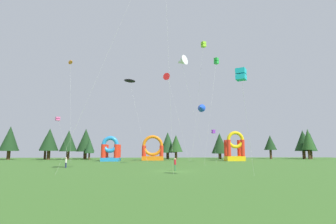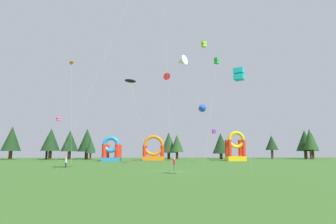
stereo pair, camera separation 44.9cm
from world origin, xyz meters
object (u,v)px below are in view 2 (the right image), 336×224
(kite_purple_box, at_px, (214,131))
(kite_green_box, at_px, (217,61))
(kite_red_delta, at_px, (168,77))
(inflatable_orange_dome, at_px, (236,150))
(kite_orange_parafoil, at_px, (71,63))
(kite_blue_delta, at_px, (201,107))
(person_midfield, at_px, (66,162))
(kite_cyan_box, at_px, (239,74))
(inflatable_blue_arch, at_px, (112,152))
(kite_lime_box, at_px, (204,45))
(kite_black_parafoil, at_px, (130,81))
(kite_white_delta, at_px, (181,61))
(kite_pink_box, at_px, (59,119))
(person_near_camera, at_px, (174,163))
(inflatable_red_slide, at_px, (154,151))

(kite_purple_box, xyz_separation_m, kite_green_box, (-0.85, -8.05, 13.29))
(kite_red_delta, bearing_deg, inflatable_orange_dome, 34.38)
(kite_orange_parafoil, xyz_separation_m, kite_blue_delta, (30.34, -0.25, -10.44))
(kite_orange_parafoil, height_order, person_midfield, kite_orange_parafoil)
(kite_red_delta, xyz_separation_m, inflatable_orange_dome, (17.03, 11.65, -14.88))
(kite_cyan_box, bearing_deg, inflatable_blue_arch, 115.40)
(kite_lime_box, relative_size, inflatable_orange_dome, 3.40)
(kite_cyan_box, bearing_deg, kite_black_parafoil, 112.77)
(kite_blue_delta, height_order, kite_green_box, kite_green_box)
(person_midfield, bearing_deg, inflatable_blue_arch, 106.72)
(kite_green_box, xyz_separation_m, person_midfield, (-25.43, -8.03, -19.05))
(kite_cyan_box, bearing_deg, kite_white_delta, 100.31)
(kite_white_delta, height_order, kite_pink_box, kite_white_delta)
(kite_orange_parafoil, bearing_deg, kite_green_box, -18.30)
(kite_red_delta, distance_m, inflatable_blue_arch, 23.26)
(kite_pink_box, height_order, person_near_camera, kite_pink_box)
(kite_cyan_box, distance_m, kite_orange_parafoil, 47.26)
(kite_white_delta, bearing_deg, person_near_camera, -100.57)
(kite_lime_box, relative_size, kite_pink_box, 2.51)
(kite_green_box, bearing_deg, kite_red_delta, 158.41)
(inflatable_blue_arch, xyz_separation_m, inflatable_red_slide, (10.00, 4.67, 0.02))
(person_midfield, relative_size, person_near_camera, 0.97)
(kite_black_parafoil, xyz_separation_m, person_near_camera, (8.62, -23.42, -17.22))
(person_near_camera, xyz_separation_m, inflatable_orange_dome, (16.85, 29.84, 1.80))
(inflatable_blue_arch, distance_m, inflatable_orange_dome, 30.26)
(kite_red_delta, height_order, inflatable_blue_arch, kite_red_delta)
(kite_pink_box, height_order, person_midfield, kite_pink_box)
(inflatable_red_slide, bearing_deg, kite_red_delta, -78.62)
(kite_cyan_box, bearing_deg, kite_orange_parafoil, 128.43)
(kite_lime_box, height_order, kite_cyan_box, kite_lime_box)
(person_near_camera, relative_size, inflatable_orange_dome, 0.22)
(kite_purple_box, relative_size, kite_white_delta, 0.37)
(kite_lime_box, distance_m, inflatable_orange_dome, 27.09)
(kite_orange_parafoil, xyz_separation_m, person_near_camera, (22.59, -24.99, -21.86))
(kite_red_delta, distance_m, kite_pink_box, 25.69)
(inflatable_blue_arch, bearing_deg, person_near_camera, -65.60)
(kite_blue_delta, xyz_separation_m, kite_green_box, (1.47, -10.28, 7.59))
(kite_purple_box, xyz_separation_m, kite_white_delta, (-8.19, -12.38, 11.66))
(kite_pink_box, bearing_deg, kite_purple_box, -0.96)
(kite_red_delta, xyz_separation_m, person_near_camera, (0.18, -18.19, -16.68))
(kite_purple_box, xyz_separation_m, kite_lime_box, (-2.99, -6.30, 17.36))
(kite_purple_box, height_order, kite_orange_parafoil, kite_orange_parafoil)
(kite_green_box, relative_size, person_near_camera, 12.65)
(kite_pink_box, relative_size, inflatable_orange_dome, 1.35)
(kite_red_delta, bearing_deg, kite_orange_parafoil, 163.12)
(kite_pink_box, xyz_separation_m, inflatable_orange_dome, (40.86, 6.75, -6.64))
(kite_purple_box, relative_size, inflatable_orange_dome, 0.98)
(kite_purple_box, relative_size, inflatable_blue_arch, 1.19)
(kite_green_box, bearing_deg, kite_black_parafoil, 153.37)
(kite_blue_delta, bearing_deg, inflatable_orange_dome, 29.31)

